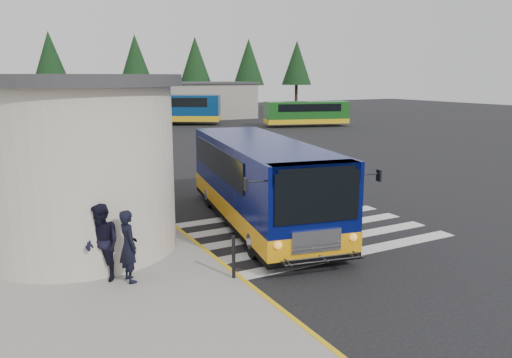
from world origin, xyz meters
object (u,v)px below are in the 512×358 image
transit_bus (260,185)px  bollard (234,257)px  pedestrian_b (102,242)px  pedestrian_a (128,246)px  far_bus_b (306,112)px  far_bus_a (171,108)px

transit_bus → bollard: 5.07m
pedestrian_b → pedestrian_a: bearing=25.0°
bollard → far_bus_b: size_ratio=0.12×
pedestrian_b → far_bus_a: far_bus_a is taller
transit_bus → bollard: size_ratio=9.67×
pedestrian_b → far_bus_b: size_ratio=0.22×
pedestrian_a → pedestrian_b: pedestrian_b is taller
transit_bus → pedestrian_a: bearing=-138.6°
transit_bus → far_bus_a: bearing=86.7°
bollard → far_bus_b: bearing=53.5°
pedestrian_a → far_bus_b: far_bus_b is taller
pedestrian_b → far_bus_a: 40.51m
transit_bus → bollard: transit_bus is taller
far_bus_a → pedestrian_a: bearing=-171.2°
pedestrian_b → bollard: (2.77, -1.35, -0.40)m
bollard → transit_bus: bearing=54.0°
transit_bus → far_bus_a: 36.19m
bollard → far_bus_a: far_bus_a is taller
pedestrian_a → bollard: 2.47m
pedestrian_a → bollard: bearing=-119.7°
pedestrian_b → far_bus_a: size_ratio=0.18×
transit_bus → pedestrian_b: size_ratio=5.49×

